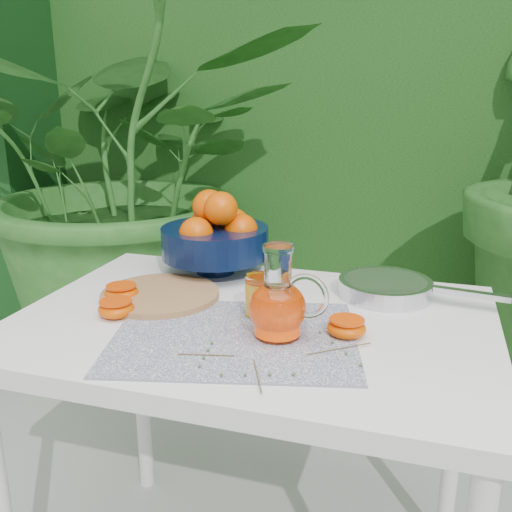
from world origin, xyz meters
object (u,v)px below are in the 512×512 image
(white_table, at_px, (253,352))
(fruit_bowl, at_px, (216,235))
(juice_pitcher, at_px, (279,306))
(cutting_board, at_px, (160,295))
(saute_pan, at_px, (387,287))

(white_table, distance_m, fruit_bowl, 0.37)
(juice_pitcher, bearing_deg, fruit_bowl, 126.81)
(cutting_board, bearing_deg, fruit_bowl, 76.63)
(white_table, relative_size, juice_pitcher, 5.44)
(fruit_bowl, xyz_separation_m, juice_pitcher, (0.26, -0.35, -0.03))
(white_table, relative_size, saute_pan, 2.56)
(white_table, distance_m, cutting_board, 0.26)
(white_table, xyz_separation_m, cutting_board, (-0.24, 0.04, 0.09))
(juice_pitcher, height_order, saute_pan, juice_pitcher)
(cutting_board, xyz_separation_m, fruit_bowl, (0.05, 0.23, 0.09))
(saute_pan, bearing_deg, fruit_bowl, 173.25)
(fruit_bowl, bearing_deg, saute_pan, -6.75)
(fruit_bowl, relative_size, saute_pan, 0.93)
(fruit_bowl, height_order, saute_pan, fruit_bowl)
(white_table, relative_size, cutting_board, 3.69)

